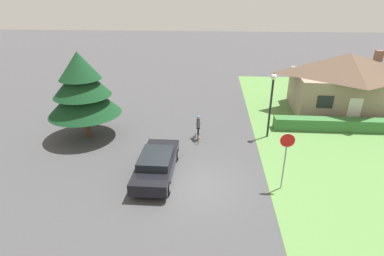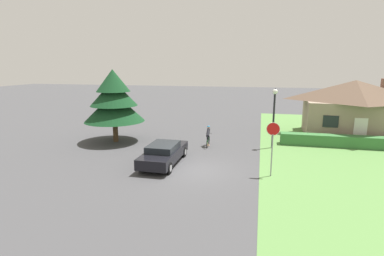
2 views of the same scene
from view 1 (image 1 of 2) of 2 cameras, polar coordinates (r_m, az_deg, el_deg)
The scene contains 8 objects.
ground_plane at distance 15.10m, azimuth 0.38°, elevation -10.60°, with size 140.00×140.00×0.00m, color #424244.
cottage_house at distance 26.31m, azimuth 27.12°, elevation 7.77°, with size 8.29×6.30×4.78m.
hedge_row at distance 23.17m, azimuth 27.65°, elevation 0.51°, with size 10.08×0.90×0.86m, color #387038.
sedan_left_lane at distance 15.57m, azimuth -6.76°, elevation -6.80°, with size 1.85×4.75×1.26m.
cyclist at distance 19.28m, azimuth 1.20°, elevation -0.07°, with size 0.44×1.70×1.51m.
stop_sign at distance 14.41m, azimuth 17.48°, elevation -4.16°, with size 0.69×0.07×2.92m.
street_lamp at distance 19.46m, azimuth 14.94°, elevation 6.07°, with size 0.36×0.36×4.29m.
conifer_tall_near at distance 19.97m, azimuth -20.23°, elevation 7.13°, with size 4.55×4.55×5.54m.
Camera 1 is at (0.83, -12.42, 8.55)m, focal length 28.00 mm.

